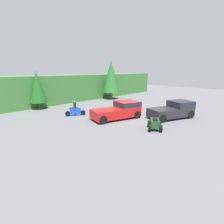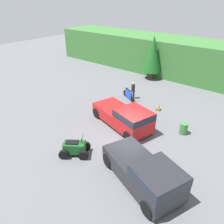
% 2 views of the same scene
% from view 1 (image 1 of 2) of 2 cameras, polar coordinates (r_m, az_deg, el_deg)
% --- Properties ---
extents(ground_plane, '(80.00, 80.00, 0.00)m').
position_cam_1_polar(ground_plane, '(19.67, 7.74, -2.02)').
color(ground_plane, '#5B5B60').
extents(hillside_backdrop, '(44.00, 6.00, 4.40)m').
position_cam_1_polar(hillside_backdrop, '(31.37, -16.40, 7.46)').
color(hillside_backdrop, '#387033').
rests_on(hillside_backdrop, ground_plane).
extents(tree_left, '(2.26, 2.26, 5.14)m').
position_cam_1_polar(tree_left, '(25.75, -23.24, 7.54)').
color(tree_left, brown).
rests_on(tree_left, ground_plane).
extents(tree_mid_left, '(3.06, 3.06, 6.96)m').
position_cam_1_polar(tree_mid_left, '(32.19, -0.32, 11.53)').
color(tree_mid_left, brown).
rests_on(tree_mid_left, ground_plane).
extents(pickup_truck_red, '(5.75, 3.56, 1.86)m').
position_cam_1_polar(pickup_truck_red, '(19.26, 2.61, 0.79)').
color(pickup_truck_red, red).
rests_on(pickup_truck_red, ground_plane).
extents(pickup_truck_second, '(5.48, 3.86, 1.86)m').
position_cam_1_polar(pickup_truck_second, '(20.67, 19.63, 0.88)').
color(pickup_truck_second, '#232328').
rests_on(pickup_truck_second, ground_plane).
extents(dirt_bike, '(2.10, 1.29, 1.20)m').
position_cam_1_polar(dirt_bike, '(20.87, -11.85, 0.12)').
color(dirt_bike, black).
rests_on(dirt_bike, ground_plane).
extents(quad_atv, '(2.22, 2.06, 1.29)m').
position_cam_1_polar(quad_atv, '(16.21, 13.77, -3.84)').
color(quad_atv, black).
rests_on(quad_atv, ground_plane).
extents(rider_person, '(0.49, 0.49, 1.72)m').
position_cam_1_polar(rider_person, '(21.21, -12.02, 1.54)').
color(rider_person, brown).
rests_on(rider_person, ground_plane).
extents(traffic_cone, '(0.42, 0.42, 0.55)m').
position_cam_1_polar(traffic_cone, '(22.86, -4.37, 0.92)').
color(traffic_cone, black).
rests_on(traffic_cone, ground_plane).
extents(steel_barrel, '(0.58, 0.58, 0.88)m').
position_cam_1_polar(steel_barrel, '(23.60, 5.18, 1.77)').
color(steel_barrel, '#387A38').
rests_on(steel_barrel, ground_plane).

